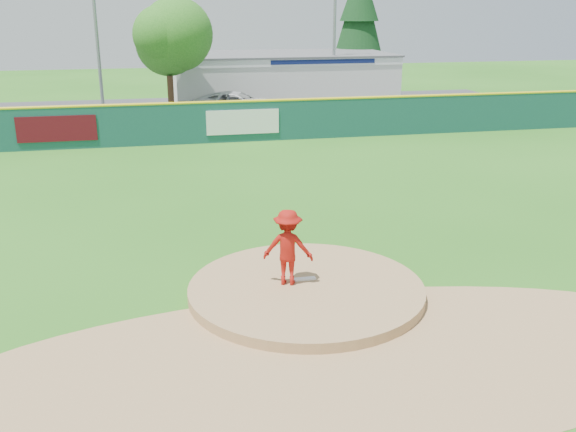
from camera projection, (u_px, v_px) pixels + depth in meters
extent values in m
plane|color=#286B19|center=(306.00, 295.00, 15.02)|extent=(120.00, 120.00, 0.00)
cylinder|color=#9E774C|center=(306.00, 295.00, 15.02)|extent=(5.50, 5.50, 0.50)
cube|color=white|center=(303.00, 279.00, 15.21)|extent=(0.60, 0.15, 0.04)
cylinder|color=#9E774C|center=(344.00, 360.00, 12.23)|extent=(15.40, 15.40, 0.01)
cube|color=#38383A|center=(203.00, 114.00, 40.08)|extent=(44.00, 16.00, 0.02)
imported|color=#A0130D|center=(288.00, 247.00, 14.76)|extent=(1.31, 1.01, 1.80)
imported|color=silver|center=(237.00, 104.00, 38.88)|extent=(5.91, 4.24, 1.49)
cube|color=silver|center=(281.00, 78.00, 45.44)|extent=(15.00, 8.00, 3.20)
cube|color=white|center=(293.00, 62.00, 41.27)|extent=(15.00, 0.06, 0.55)
cube|color=#0F194C|center=(324.00, 62.00, 41.64)|extent=(7.00, 0.03, 0.28)
cube|color=#59595B|center=(281.00, 54.00, 44.93)|extent=(15.20, 8.20, 0.12)
cube|color=#550C15|center=(57.00, 129.00, 29.82)|extent=(3.60, 0.04, 1.20)
cube|color=white|center=(243.00, 122.00, 31.58)|extent=(3.60, 0.04, 1.20)
cube|color=#154641|center=(219.00, 123.00, 31.42)|extent=(40.00, 0.10, 2.00)
cylinder|color=yellow|center=(218.00, 102.00, 31.11)|extent=(40.00, 0.14, 0.14)
cylinder|color=#382314|center=(171.00, 99.00, 37.42)|extent=(0.36, 0.36, 2.60)
sphere|color=#387F23|center=(168.00, 41.00, 36.41)|extent=(5.60, 5.60, 5.60)
cylinder|color=#382314|center=(357.00, 81.00, 50.82)|extent=(0.40, 0.40, 1.60)
cone|color=#113A16|center=(359.00, 18.00, 49.34)|extent=(4.40, 4.40, 7.90)
cylinder|color=gray|center=(96.00, 23.00, 37.16)|extent=(0.20, 0.20, 11.00)
cylinder|color=gray|center=(334.00, 29.00, 42.20)|extent=(0.20, 0.20, 10.00)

